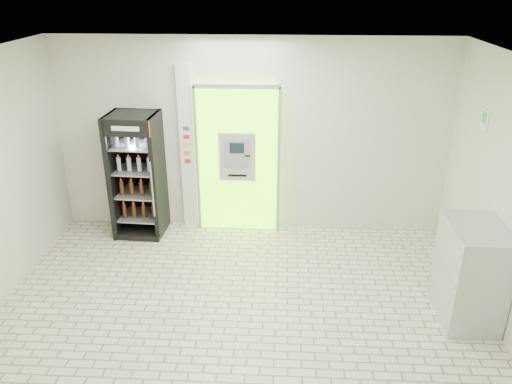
{
  "coord_description": "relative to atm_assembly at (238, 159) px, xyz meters",
  "views": [
    {
      "loc": [
        0.48,
        -4.79,
        3.79
      ],
      "look_at": [
        0.15,
        1.2,
        1.16
      ],
      "focal_mm": 35.0,
      "sensor_mm": 36.0,
      "label": 1
    }
  ],
  "objects": [
    {
      "name": "ground",
      "position": [
        0.2,
        -2.41,
        -1.17
      ],
      "size": [
        6.0,
        6.0,
        0.0
      ],
      "primitive_type": "plane",
      "color": "beige",
      "rests_on": "ground"
    },
    {
      "name": "room_shell",
      "position": [
        0.2,
        -2.41,
        0.67
      ],
      "size": [
        6.0,
        6.0,
        6.0
      ],
      "color": "beige",
      "rests_on": "ground"
    },
    {
      "name": "atm_assembly",
      "position": [
        0.0,
        0.0,
        0.0
      ],
      "size": [
        1.3,
        0.24,
        2.33
      ],
      "color": "#74F70E",
      "rests_on": "ground"
    },
    {
      "name": "pillar",
      "position": [
        -0.78,
        0.04,
        0.13
      ],
      "size": [
        0.22,
        0.11,
        2.6
      ],
      "color": "silver",
      "rests_on": "ground"
    },
    {
      "name": "beverage_cooler",
      "position": [
        -1.52,
        -0.24,
        -0.25
      ],
      "size": [
        0.76,
        0.71,
        1.92
      ],
      "rotation": [
        0.0,
        0.0,
        -0.06
      ],
      "color": "black",
      "rests_on": "ground"
    },
    {
      "name": "steel_cabinet",
      "position": [
        2.89,
        -2.16,
        -0.57
      ],
      "size": [
        0.61,
        0.91,
        1.2
      ],
      "rotation": [
        0.0,
        0.0,
        -0.01
      ],
      "color": "#B8BBC1",
      "rests_on": "ground"
    },
    {
      "name": "exit_sign",
      "position": [
        3.19,
        -1.01,
        0.95
      ],
      "size": [
        0.02,
        0.22,
        0.26
      ],
      "color": "white",
      "rests_on": "room_shell"
    }
  ]
}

